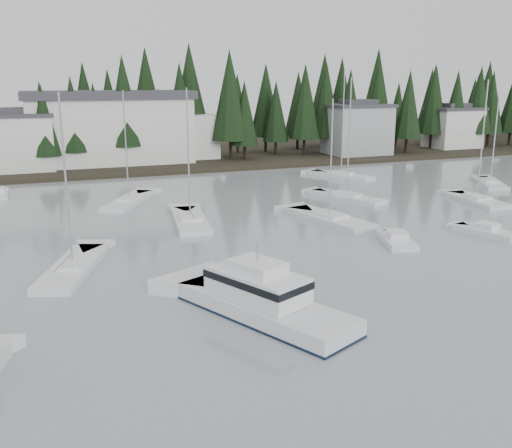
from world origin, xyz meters
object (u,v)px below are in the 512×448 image
Objects in this scene: house_west at (19,141)px; sailboat_10 at (329,220)px; sailboat_11 at (341,177)px; sailboat_9 at (477,202)px; sailboat_8 at (73,270)px; sailboat_1 at (129,203)px; sailboat_6 at (190,222)px; house_east_a at (357,128)px; harbor_inn at (124,128)px; runabout_4 at (486,233)px; house_east_b at (453,127)px; sailboat_3 at (490,185)px; cabin_cruiser_center at (262,303)px; sailboat_4 at (347,199)px; runabout_1 at (397,242)px.

sailboat_10 reaches higher than house_west.
sailboat_9 is at bearing 170.14° from sailboat_11.
sailboat_8 is at bearing 100.99° from sailboat_11.
sailboat_10 is at bearing -102.11° from sailboat_1.
sailboat_6 is 0.95× the size of sailboat_9.
harbor_inn reaches higher than house_east_a.
sailboat_1 is at bearing -150.08° from house_east_a.
harbor_inn is 58.22m from runabout_4.
sailboat_1 is at bearing 28.47° from sailboat_6.
sailboat_3 reaches higher than house_east_b.
sailboat_1 is 22.29m from sailboat_10.
house_east_b is 86.78m from cabin_cruiser_center.
sailboat_11 reaches higher than sailboat_3.
sailboat_1 is 11.62m from sailboat_6.
house_west reaches higher than runabout_4.
harbor_inn is at bearing -26.01° from cabin_cruiser_center.
sailboat_6 is (15.18, -36.57, -4.59)m from house_west.
sailboat_1 reaches higher than cabin_cruiser_center.
sailboat_1 is at bearing -20.54° from cabin_cruiser_center.
runabout_4 is at bearing -107.97° from house_east_a.
runabout_4 is (38.18, -49.79, -4.52)m from house_west.
sailboat_1 is at bearing 76.44° from sailboat_11.
house_east_a is 0.82× the size of sailboat_8.
house_west is 0.32× the size of harbor_inn.
house_east_b is (22.00, 2.00, -0.50)m from house_east_a.
sailboat_4 is 1.08× the size of sailboat_8.
house_east_a is 68.17m from sailboat_8.
house_east_b is 38.19m from sailboat_3.
sailboat_1 is 38.03m from sailboat_9.
sailboat_10 is 2.13× the size of runabout_1.
sailboat_10 reaches higher than cabin_cruiser_center.
cabin_cruiser_center is (-40.46, -58.13, -4.17)m from house_east_a.
sailboat_1 is 22.57m from sailboat_8.
house_west is 0.69× the size of sailboat_4.
sailboat_10 is (-48.25, -41.54, -4.35)m from house_east_b.
sailboat_6 is at bearing -89.80° from harbor_inn.
sailboat_10 is 0.81× the size of sailboat_11.
harbor_inn is 62.69m from cabin_cruiser_center.
sailboat_4 is (-21.47, -1.21, 0.01)m from sailboat_3.
sailboat_11 is 32.58m from runabout_1.
harbor_inn is 2.29× the size of sailboat_8.
runabout_4 is at bearing 148.57° from sailboat_11.
sailboat_11 is at bearing -22.69° from runabout_4.
runabout_1 is (29.30, -49.39, -4.52)m from house_west.
sailboat_6 is at bearing -67.45° from house_west.
sailboat_11 is at bearing -59.03° from cabin_cruiser_center.
runabout_4 is (24.64, 9.35, -0.61)m from cabin_cruiser_center.
sailboat_10 is at bearing 100.97° from sailboat_9.
house_west is at bearing 39.00° from sailboat_11.
sailboat_4 is at bearing -44.15° from sailboat_8.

